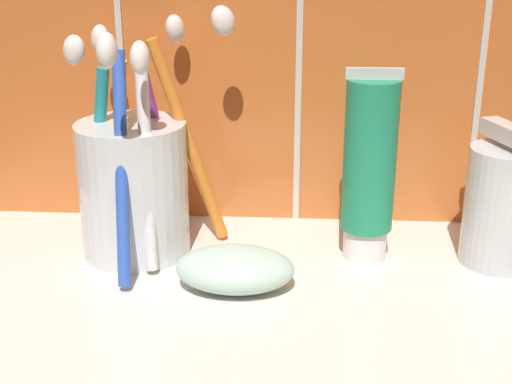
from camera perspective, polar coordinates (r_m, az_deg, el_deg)
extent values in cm
cube|color=silver|center=(47.22, 1.20, -10.84)|extent=(56.96, 33.42, 2.00)
cylinder|color=silver|center=(54.06, -9.74, 0.24)|extent=(8.13, 8.13, 10.14)
cylinder|color=orange|center=(53.73, -5.37, 3.91)|extent=(5.70, 2.84, 15.98)
ellipsoid|color=white|center=(52.47, -2.66, 13.53)|extent=(2.58, 2.01, 2.60)
cylinder|color=purple|center=(55.39, -7.65, 3.81)|extent=(3.04, 5.36, 15.01)
ellipsoid|color=white|center=(55.72, -6.49, 12.84)|extent=(2.11, 2.60, 2.60)
cylinder|color=yellow|center=(55.54, -10.98, 3.33)|extent=(3.22, 3.80, 14.34)
ellipsoid|color=white|center=(55.43, -12.35, 11.86)|extent=(2.33, 2.49, 2.52)
cylinder|color=teal|center=(54.63, -12.54, 2.68)|extent=(3.27, 2.00, 13.85)
ellipsoid|color=white|center=(53.59, -14.35, 10.95)|extent=(2.36, 1.95, 2.45)
cylinder|color=blue|center=(49.70, -10.71, 1.87)|extent=(1.79, 6.59, 15.44)
ellipsoid|color=white|center=(44.51, -11.87, 11.03)|extent=(1.61, 2.51, 2.65)
cylinder|color=white|center=(50.49, -8.74, 1.71)|extent=(1.63, 3.65, 14.31)
ellipsoid|color=white|center=(46.97, -9.27, 10.55)|extent=(1.71, 2.29, 2.47)
cylinder|color=white|center=(54.38, 8.70, -3.96)|extent=(3.25, 3.25, 2.45)
cylinder|color=#1E8C60|center=(51.94, 9.10, 2.87)|extent=(3.82, 3.82, 11.14)
cube|color=silver|center=(50.46, 9.48, 9.34)|extent=(4.01, 0.36, 0.80)
cylinder|color=silver|center=(54.78, 19.13, -1.11)|extent=(5.51, 5.51, 8.81)
cube|color=silver|center=(53.11, 19.81, 4.31)|extent=(3.32, 6.12, 1.20)
ellipsoid|color=silver|center=(49.19, -1.67, -6.16)|extent=(8.18, 5.37, 2.95)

